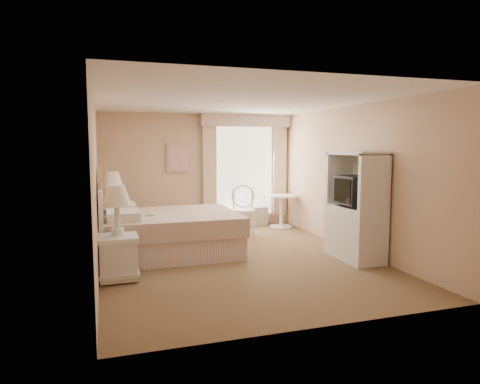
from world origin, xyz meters
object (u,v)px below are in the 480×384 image
object	(u,v)px
bed	(161,231)
armoire	(356,215)
cafe_chair	(243,206)
nightstand_far	(113,216)
nightstand_near	(118,245)
round_table	(281,206)

from	to	relation	value
bed	armoire	xyz separation A→B (m)	(2.92, -1.25, 0.33)
bed	armoire	distance (m)	3.20
cafe_chair	armoire	xyz separation A→B (m)	(1.11, -2.34, 0.13)
nightstand_far	cafe_chair	world-z (taller)	nightstand_far
bed	armoire	size ratio (longest dim) A/B	1.34
nightstand_near	round_table	size ratio (longest dim) A/B	1.76
cafe_chair	nightstand_near	bearing A→B (deg)	-123.66
nightstand_near	cafe_chair	size ratio (longest dim) A/B	1.25
bed	cafe_chair	xyz separation A→B (m)	(1.81, 1.08, 0.20)
nightstand_near	armoire	world-z (taller)	armoire
bed	cafe_chair	world-z (taller)	bed
armoire	nightstand_near	bearing A→B (deg)	179.32
nightstand_far	nightstand_near	bearing A→B (deg)	-90.00
nightstand_far	armoire	distance (m)	4.40
round_table	armoire	distance (m)	2.84
bed	nightstand_far	xyz separation A→B (m)	(-0.73, 1.18, 0.11)
cafe_chair	armoire	world-z (taller)	armoire
nightstand_near	cafe_chair	bearing A→B (deg)	42.10
bed	cafe_chair	bearing A→B (deg)	30.95
nightstand_far	armoire	bearing A→B (deg)	-33.71
nightstand_near	round_table	xyz separation A→B (m)	(3.59, 2.78, 0.00)
nightstand_far	cafe_chair	distance (m)	2.54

